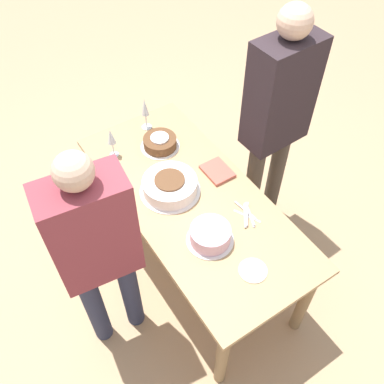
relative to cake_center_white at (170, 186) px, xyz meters
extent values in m
plane|color=tan|center=(-0.11, -0.08, -0.78)|extent=(12.00, 12.00, 0.00)
cube|color=tan|center=(-0.11, -0.08, -0.06)|extent=(1.67, 0.75, 0.03)
cylinder|color=#8E724D|center=(-0.87, -0.38, -0.43)|extent=(0.07, 0.07, 0.70)
cylinder|color=#8E724D|center=(0.64, -0.38, -0.43)|extent=(0.07, 0.07, 0.70)
cylinder|color=#8E724D|center=(-0.87, 0.22, -0.43)|extent=(0.07, 0.07, 0.70)
cylinder|color=#8E724D|center=(0.64, 0.22, -0.43)|extent=(0.07, 0.07, 0.70)
cylinder|color=white|center=(0.00, 0.00, -0.04)|extent=(0.37, 0.37, 0.01)
cylinder|color=white|center=(0.00, 0.00, 0.00)|extent=(0.33, 0.33, 0.09)
cylinder|color=brown|center=(0.00, 0.00, 0.05)|extent=(0.18, 0.18, 0.01)
cylinder|color=white|center=(0.36, -0.15, -0.04)|extent=(0.26, 0.26, 0.01)
cylinder|color=brown|center=(0.36, -0.15, -0.01)|extent=(0.22, 0.22, 0.07)
cylinder|color=white|center=(0.36, -0.15, 0.03)|extent=(0.12, 0.12, 0.01)
cylinder|color=white|center=(-0.42, 0.00, -0.04)|extent=(0.26, 0.26, 0.01)
cylinder|color=#E5B2C6|center=(-0.42, 0.00, 0.00)|extent=(0.22, 0.22, 0.09)
cylinder|color=silver|center=(0.58, -0.17, -0.05)|extent=(0.07, 0.07, 0.00)
cylinder|color=silver|center=(0.58, -0.17, 0.01)|extent=(0.01, 0.01, 0.11)
cone|color=silver|center=(0.58, -0.17, 0.13)|extent=(0.05, 0.05, 0.12)
cylinder|color=silver|center=(0.46, 0.14, -0.05)|extent=(0.06, 0.06, 0.00)
cylinder|color=silver|center=(0.46, 0.14, 0.01)|extent=(0.01, 0.01, 0.10)
cone|color=silver|center=(0.46, 0.14, 0.11)|extent=(0.05, 0.05, 0.11)
cylinder|color=beige|center=(-0.70, -0.08, -0.04)|extent=(0.15, 0.15, 0.01)
cube|color=silver|center=(-0.41, -0.27, -0.05)|extent=(0.16, 0.09, 0.00)
cube|color=silver|center=(-0.41, -0.28, -0.04)|extent=(0.16, 0.08, 0.00)
cube|color=silver|center=(-0.37, -0.28, -0.04)|extent=(0.17, 0.04, 0.00)
cube|color=silver|center=(-0.40, -0.26, -0.04)|extent=(0.14, 0.11, 0.00)
cube|color=silver|center=(-0.41, -0.29, -0.03)|extent=(0.16, 0.07, 0.00)
cube|color=silver|center=(-0.40, -0.27, -0.03)|extent=(0.14, 0.12, 0.00)
cube|color=#B75B4C|center=(-0.03, -0.32, -0.04)|extent=(0.19, 0.15, 0.02)
cylinder|color=#4C4238|center=(-0.04, -0.85, -0.37)|extent=(0.11, 0.11, 0.83)
cylinder|color=#4C4238|center=(-0.05, -0.63, -0.37)|extent=(0.11, 0.11, 0.83)
cube|color=#2D2328|center=(-0.05, -0.74, 0.39)|extent=(0.23, 0.41, 0.69)
sphere|color=#DBB293|center=(-0.05, -0.74, 0.83)|extent=(0.19, 0.19, 0.19)
cylinder|color=#2D334C|center=(-0.24, 0.68, -0.40)|extent=(0.11, 0.11, 0.75)
cylinder|color=#2D334C|center=(-0.27, 0.46, -0.40)|extent=(0.11, 0.11, 0.75)
cube|color=brown|center=(-0.25, 0.57, 0.28)|extent=(0.27, 0.42, 0.63)
sphere|color=#DBB293|center=(-0.25, 0.57, 0.68)|extent=(0.17, 0.17, 0.17)
camera|label=1|loc=(-1.47, 0.81, 1.91)|focal=40.00mm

